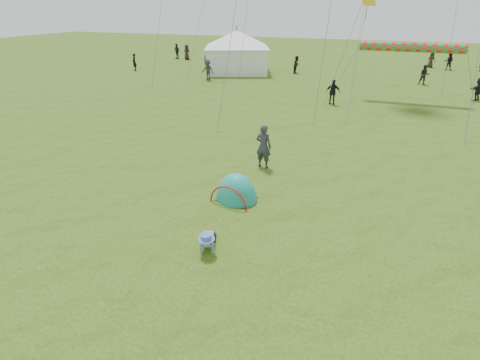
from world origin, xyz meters
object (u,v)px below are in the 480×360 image
(crawling_toddler, at_px, (208,239))
(standing_adult, at_px, (264,146))
(event_marquee, at_px, (237,50))
(popup_tent, at_px, (236,199))

(crawling_toddler, bearing_deg, standing_adult, 75.53)
(crawling_toddler, height_order, event_marquee, event_marquee)
(crawling_toddler, xyz_separation_m, event_marquee, (-9.92, 27.98, 1.75))
(crawling_toddler, height_order, popup_tent, popup_tent)
(event_marquee, bearing_deg, crawling_toddler, -91.60)
(popup_tent, relative_size, event_marquee, 0.32)
(popup_tent, distance_m, event_marquee, 26.87)
(standing_adult, bearing_deg, popup_tent, 97.50)
(standing_adult, bearing_deg, event_marquee, -58.72)
(popup_tent, height_order, event_marquee, event_marquee)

